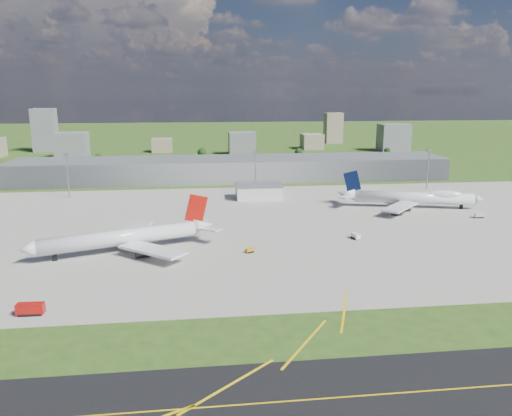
{
  "coord_description": "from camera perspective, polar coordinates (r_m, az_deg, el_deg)",
  "views": [
    {
      "loc": [
        -25.73,
        -182.31,
        60.76
      ],
      "look_at": [
        0.9,
        37.49,
        9.0
      ],
      "focal_mm": 35.0,
      "sensor_mm": 36.0,
      "label": 1
    }
  ],
  "objects": [
    {
      "name": "bldg_c",
      "position": [
        496.93,
        -1.61,
        7.41
      ],
      "size": [
        26.0,
        20.0,
        22.0
      ],
      "primitive_type": "cube",
      "color": "slate",
      "rests_on": "ground"
    },
    {
      "name": "tree_w",
      "position": [
        458.6,
        -17.53,
        5.55
      ],
      "size": [
        6.75,
        6.75,
        8.25
      ],
      "color": "#382314",
      "rests_on": "ground"
    },
    {
      "name": "bldg_e",
      "position": [
        544.82,
        15.45,
        7.76
      ],
      "size": [
        30.0,
        22.0,
        28.0
      ],
      "primitive_type": "cube",
      "color": "slate",
      "rests_on": "ground"
    },
    {
      "name": "mast_east",
      "position": [
        333.9,
        19.11,
        5.03
      ],
      "size": [
        3.5,
        2.0,
        25.9
      ],
      "color": "gray",
      "rests_on": "ground"
    },
    {
      "name": "tree_far_e",
      "position": [
        506.0,
        14.77,
        6.35
      ],
      "size": [
        6.3,
        6.3,
        7.7
      ],
      "color": "#382314",
      "rests_on": "ground"
    },
    {
      "name": "bldg_tall_w",
      "position": [
        565.16,
        -22.98,
        8.2
      ],
      "size": [
        22.0,
        20.0,
        44.0
      ],
      "primitive_type": "cube",
      "color": "slate",
      "rests_on": "ground"
    },
    {
      "name": "bldg_cw",
      "position": [
        526.19,
        -10.69,
        7.07
      ],
      "size": [
        20.0,
        18.0,
        14.0
      ],
      "primitive_type": "cube",
      "color": "gray",
      "rests_on": "ground"
    },
    {
      "name": "mast_center",
      "position": [
        302.53,
        -0.06,
        4.98
      ],
      "size": [
        3.5,
        2.0,
        25.9
      ],
      "color": "gray",
      "rests_on": "ground"
    },
    {
      "name": "ground",
      "position": [
        338.8,
        -2.44,
        2.81
      ],
      "size": [
        1400.0,
        1400.0,
        0.0
      ],
      "primitive_type": "plane",
      "color": "#2C4D18",
      "rests_on": "ground"
    },
    {
      "name": "fire_truck",
      "position": [
        154.94,
        -24.37,
        -10.51
      ],
      "size": [
        7.52,
        3.12,
        3.32
      ],
      "rotation": [
        0.0,
        0.0,
        -0.03
      ],
      "color": "#AE0F0C",
      "rests_on": "ground"
    },
    {
      "name": "tree_c",
      "position": [
        465.6,
        -6.19,
        6.31
      ],
      "size": [
        8.1,
        8.1,
        9.9
      ],
      "color": "#382314",
      "rests_on": "ground"
    },
    {
      "name": "airliner_red_twin",
      "position": [
        200.6,
        -14.53,
        -3.3
      ],
      "size": [
        71.34,
        54.15,
        20.26
      ],
      "rotation": [
        0.0,
        0.0,
        3.49
      ],
      "color": "silver",
      "rests_on": "ground"
    },
    {
      "name": "van_white_far",
      "position": [
        269.18,
        24.15,
        -0.8
      ],
      "size": [
        4.66,
        2.35,
        2.4
      ],
      "rotation": [
        0.0,
        0.0,
        -0.03
      ],
      "color": "silver",
      "rests_on": "ground"
    },
    {
      "name": "ops_building",
      "position": [
        290.17,
        0.3,
        1.88
      ],
      "size": [
        26.0,
        16.0,
        8.0
      ],
      "primitive_type": "cube",
      "color": "silver",
      "rests_on": "ground"
    },
    {
      "name": "van_white_near",
      "position": [
        214.87,
        11.31,
        -3.2
      ],
      "size": [
        3.06,
        4.93,
        2.36
      ],
      "rotation": [
        0.0,
        0.0,
        1.81
      ],
      "color": "white",
      "rests_on": "ground"
    },
    {
      "name": "apron",
      "position": [
        233.21,
        2.15,
        -1.94
      ],
      "size": [
        360.0,
        190.0,
        0.08
      ],
      "primitive_type": "cube",
      "color": "gray",
      "rests_on": "ground"
    },
    {
      "name": "mast_west",
      "position": [
        309.46,
        -20.78,
        4.3
      ],
      "size": [
        3.5,
        2.0,
        25.9
      ],
      "color": "gray",
      "rests_on": "ground"
    },
    {
      "name": "tree_e",
      "position": [
        470.48,
        4.91,
        6.37
      ],
      "size": [
        7.65,
        7.65,
        9.35
      ],
      "color": "#382314",
      "rests_on": "ground"
    },
    {
      "name": "tug_yellow",
      "position": [
        193.42,
        -0.72,
        -4.88
      ],
      "size": [
        3.74,
        3.11,
        1.65
      ],
      "rotation": [
        0.0,
        0.0,
        0.46
      ],
      "color": "orange",
      "rests_on": "ground"
    },
    {
      "name": "airliner_blue_quad",
      "position": [
        279.61,
        17.52,
        1.13
      ],
      "size": [
        74.08,
        57.09,
        19.62
      ],
      "rotation": [
        0.0,
        0.0,
        -0.25
      ],
      "color": "silver",
      "rests_on": "ground"
    },
    {
      "name": "bldg_ce",
      "position": [
        549.5,
        6.41,
        7.57
      ],
      "size": [
        22.0,
        24.0,
        16.0
      ],
      "primitive_type": "cube",
      "color": "gray",
      "rests_on": "ground"
    },
    {
      "name": "terminal",
      "position": [
        352.31,
        -2.65,
        4.45
      ],
      "size": [
        300.0,
        42.0,
        15.0
      ],
      "primitive_type": "cube",
      "color": "gray",
      "rests_on": "ground"
    },
    {
      "name": "bldg_tall_e",
      "position": [
        616.55,
        8.81,
        9.03
      ],
      "size": [
        20.0,
        18.0,
        36.0
      ],
      "primitive_type": "cube",
      "color": "gray",
      "rests_on": "ground"
    },
    {
      "name": "bldg_w",
      "position": [
        498.06,
        -20.28,
        6.73
      ],
      "size": [
        28.0,
        22.0,
        24.0
      ],
      "primitive_type": "cube",
      "color": "slate",
      "rests_on": "ground"
    }
  ]
}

